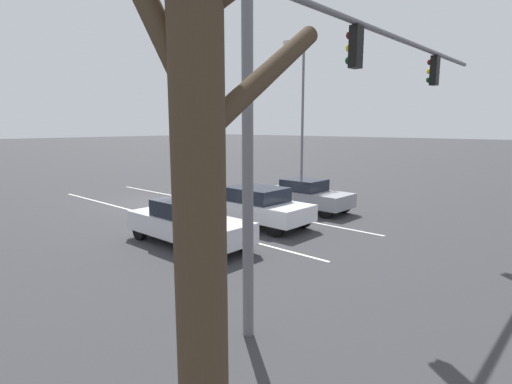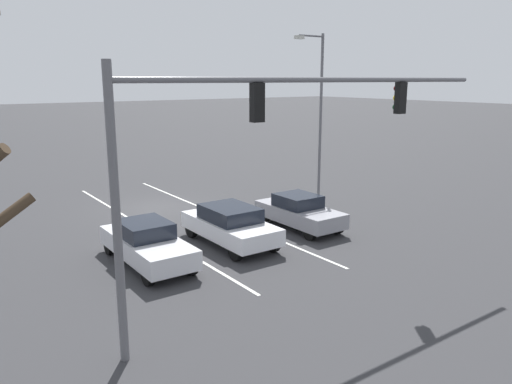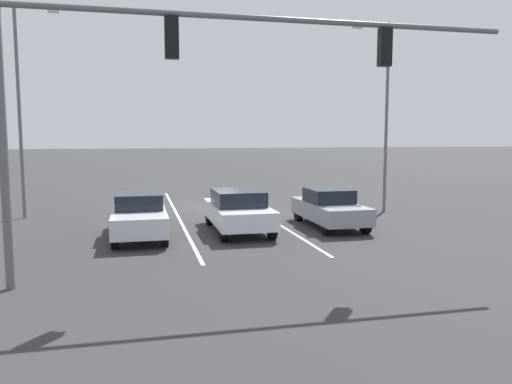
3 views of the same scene
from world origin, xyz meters
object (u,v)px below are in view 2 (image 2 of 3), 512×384
Objects in this scene: car_white_midlane_front at (230,224)px; traffic_signal_gantry at (262,132)px; car_silver_rightlane_front at (147,243)px; street_lamp_left_shoulder at (318,109)px; car_gray_leftlane_front at (299,211)px.

traffic_signal_gantry reaches higher than car_white_midlane_front.
traffic_signal_gantry is at bearing 100.40° from car_silver_rightlane_front.
car_silver_rightlane_front is 11.91m from street_lamp_left_shoulder.
traffic_signal_gantry is at bearing 42.95° from car_gray_leftlane_front.
car_white_midlane_front is 0.53× the size of street_lamp_left_shoulder.
car_silver_rightlane_front is at bearing 2.14° from car_gray_leftlane_front.
car_white_midlane_front is at bearing -177.90° from car_silver_rightlane_front.
traffic_signal_gantry is (-0.98, 5.36, 4.21)m from car_silver_rightlane_front.
car_silver_rightlane_front is (7.02, 0.26, 0.02)m from car_gray_leftlane_front.
car_gray_leftlane_front is 9.27m from traffic_signal_gantry.
car_gray_leftlane_front is (-3.56, -0.14, -0.06)m from car_white_midlane_front.
street_lamp_left_shoulder is at bearing -140.68° from car_gray_leftlane_front.
street_lamp_left_shoulder reaches higher than car_gray_leftlane_front.
street_lamp_left_shoulder reaches higher than car_silver_rightlane_front.
car_white_midlane_front is 0.97× the size of car_silver_rightlane_front.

